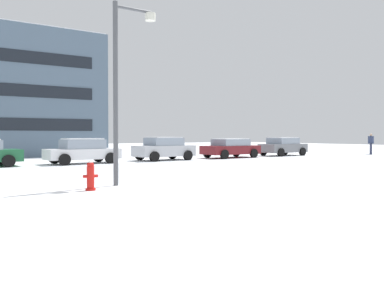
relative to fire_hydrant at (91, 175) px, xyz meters
The scene contains 10 objects.
ground_plane 2.27m from the fire_hydrant, 95.59° to the left, with size 120.00×120.00×0.00m, color white.
road_surface 5.79m from the fire_hydrant, 92.15° to the left, with size 80.00×9.11×0.00m.
fire_hydrant is the anchor object (origin of this frame).
street_lamp 3.48m from the fire_hydrant, 26.97° to the left, with size 1.53×0.36×5.95m.
parked_car_white 11.67m from the fire_hydrant, 73.13° to the left, with size 4.17×2.13×1.45m.
parked_car_silver 14.39m from the fire_hydrant, 52.12° to the left, with size 3.95×2.22×1.52m.
parked_car_maroon 18.15m from the fire_hydrant, 38.14° to the left, with size 4.36×2.27×1.40m.
parked_car_gray 22.75m from the fire_hydrant, 29.90° to the left, with size 3.99×2.19×1.46m.
pedestrian_crossing 28.58m from the fire_hydrant, 17.42° to the left, with size 0.45×0.46×1.77m.
building_far_left 23.51m from the fire_hydrant, 86.60° to the left, with size 13.33×8.14×9.73m.
Camera 1 is at (-3.79, -13.83, 1.64)m, focal length 37.72 mm.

